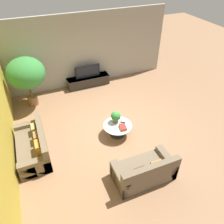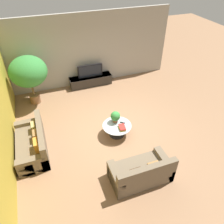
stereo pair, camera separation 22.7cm
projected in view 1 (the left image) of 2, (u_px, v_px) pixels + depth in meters
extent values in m
plane|color=#8C6647|center=(113.00, 126.00, 7.59)|extent=(24.00, 24.00, 0.00)
cube|color=#A39E93|center=(83.00, 50.00, 9.05)|extent=(7.40, 0.12, 3.00)
cube|color=#2D2823|center=(88.00, 81.00, 9.61)|extent=(1.82, 0.48, 0.42)
cube|color=#2D2823|center=(88.00, 77.00, 9.49)|extent=(1.86, 0.50, 0.02)
cube|color=black|center=(88.00, 71.00, 9.32)|extent=(1.07, 0.08, 0.54)
cube|color=black|center=(88.00, 72.00, 9.29)|extent=(0.98, 0.00, 0.49)
cube|color=black|center=(88.00, 77.00, 9.48)|extent=(0.32, 0.13, 0.02)
cylinder|color=black|center=(117.00, 134.00, 7.25)|extent=(0.51, 0.51, 0.02)
cylinder|color=black|center=(117.00, 130.00, 7.14)|extent=(0.10, 0.10, 0.37)
cylinder|color=#A8B2B7|center=(118.00, 125.00, 7.02)|extent=(0.94, 0.94, 0.02)
cube|color=brown|center=(32.00, 148.00, 6.47)|extent=(0.84, 1.84, 0.42)
cube|color=brown|center=(41.00, 135.00, 6.32)|extent=(0.16, 1.84, 0.42)
cube|color=brown|center=(29.00, 129.00, 7.03)|extent=(0.84, 0.20, 0.54)
cube|color=brown|center=(35.00, 168.00, 5.83)|extent=(0.84, 0.20, 0.54)
cube|color=tan|center=(34.00, 129.00, 6.61)|extent=(0.17, 0.31, 0.29)
cube|color=olive|center=(36.00, 138.00, 6.31)|extent=(0.12, 0.31, 0.28)
cube|color=orange|center=(38.00, 148.00, 6.00)|extent=(0.13, 0.35, 0.32)
cube|color=brown|center=(143.00, 172.00, 5.81)|extent=(1.59, 0.84, 0.42)
cube|color=brown|center=(151.00, 172.00, 5.30)|extent=(1.59, 0.16, 0.42)
cube|color=brown|center=(166.00, 162.00, 5.98)|extent=(0.20, 0.84, 0.54)
cube|color=brown|center=(119.00, 179.00, 5.56)|extent=(0.20, 0.84, 0.54)
cube|color=olive|center=(156.00, 166.00, 5.54)|extent=(0.31, 0.14, 0.28)
cube|color=#422D1E|center=(139.00, 172.00, 5.39)|extent=(0.29, 0.16, 0.28)
cylinder|color=brown|center=(33.00, 100.00, 8.51)|extent=(0.39, 0.39, 0.35)
cylinder|color=brown|center=(31.00, 92.00, 8.26)|extent=(0.08, 0.08, 0.45)
ellipsoid|color=#337F38|center=(26.00, 73.00, 7.78)|extent=(1.36, 1.36, 1.12)
cylinder|color=brown|center=(116.00, 120.00, 7.13)|extent=(0.16, 0.16, 0.10)
sphere|color=#337F38|center=(116.00, 116.00, 7.02)|extent=(0.32, 0.32, 0.32)
cube|color=gold|center=(123.00, 128.00, 6.87)|extent=(0.17, 0.25, 0.04)
cube|color=#A32823|center=(123.00, 127.00, 6.87)|extent=(0.23, 0.32, 0.04)
cube|color=black|center=(123.00, 122.00, 7.11)|extent=(0.15, 0.13, 0.02)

